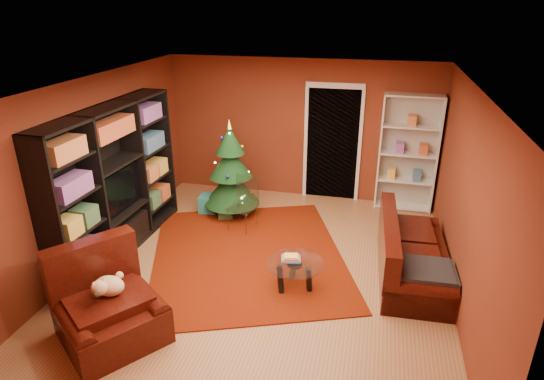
% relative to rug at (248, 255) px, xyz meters
% --- Properties ---
extents(floor, '(5.00, 5.50, 0.05)m').
position_rel_rug_xyz_m(floor, '(0.34, -0.27, -0.03)').
color(floor, '#945F3B').
rests_on(floor, ground).
extents(ceiling, '(5.00, 5.50, 0.05)m').
position_rel_rug_xyz_m(ceiling, '(0.34, -0.27, 2.62)').
color(ceiling, silver).
rests_on(ceiling, wall_back).
extents(wall_back, '(5.00, 0.05, 2.60)m').
position_rel_rug_xyz_m(wall_back, '(0.34, 2.51, 1.29)').
color(wall_back, maroon).
rests_on(wall_back, ground).
extents(wall_left, '(0.05, 5.50, 2.60)m').
position_rel_rug_xyz_m(wall_left, '(-2.18, -0.27, 1.29)').
color(wall_left, maroon).
rests_on(wall_left, ground).
extents(wall_right, '(0.05, 5.50, 2.60)m').
position_rel_rug_xyz_m(wall_right, '(2.87, -0.27, 1.29)').
color(wall_right, maroon).
rests_on(wall_right, ground).
extents(doorway, '(1.06, 0.60, 2.16)m').
position_rel_rug_xyz_m(doorway, '(0.94, 2.46, 1.04)').
color(doorway, black).
rests_on(doorway, floor).
extents(rug, '(3.73, 4.00, 0.02)m').
position_rel_rug_xyz_m(rug, '(0.00, 0.00, 0.00)').
color(rug, '#671906').
rests_on(rug, floor).
extents(media_unit, '(0.53, 2.88, 2.20)m').
position_rel_rug_xyz_m(media_unit, '(-1.93, -0.22, 1.09)').
color(media_unit, black).
rests_on(media_unit, floor).
extents(christmas_tree, '(1.28, 1.28, 1.73)m').
position_rel_rug_xyz_m(christmas_tree, '(-0.68, 1.35, 0.83)').
color(christmas_tree, '#0F3416').
rests_on(christmas_tree, floor).
extents(gift_box_teal, '(0.33, 0.33, 0.31)m').
position_rel_rug_xyz_m(gift_box_teal, '(-1.11, 1.31, 0.15)').
color(gift_box_teal, teal).
rests_on(gift_box_teal, floor).
extents(gift_box_green, '(0.32, 0.32, 0.25)m').
position_rel_rug_xyz_m(gift_box_green, '(-0.75, 1.15, 0.11)').
color(gift_box_green, '#337248').
rests_on(gift_box_green, floor).
extents(gift_box_red, '(0.28, 0.28, 0.23)m').
position_rel_rug_xyz_m(gift_box_red, '(-0.87, 1.64, 0.10)').
color(gift_box_red, maroon).
rests_on(gift_box_red, floor).
extents(white_bookshelf, '(1.00, 0.39, 2.14)m').
position_rel_rug_xyz_m(white_bookshelf, '(2.29, 2.30, 1.03)').
color(white_bookshelf, white).
rests_on(white_bookshelf, floor).
extents(armchair, '(1.57, 1.57, 0.87)m').
position_rel_rug_xyz_m(armchair, '(-0.99, -2.06, 0.43)').
color(armchair, black).
rests_on(armchair, rug).
extents(dog, '(0.48, 0.50, 0.28)m').
position_rel_rug_xyz_m(dog, '(-1.00, -1.99, 0.64)').
color(dog, beige).
rests_on(dog, armchair).
extents(sofa, '(0.95, 1.98, 0.84)m').
position_rel_rug_xyz_m(sofa, '(2.36, 0.02, 0.41)').
color(sofa, black).
rests_on(sofa, rug).
extents(coffee_table, '(0.92, 0.92, 0.49)m').
position_rel_rug_xyz_m(coffee_table, '(0.83, -0.64, 0.19)').
color(coffee_table, gray).
rests_on(coffee_table, rug).
extents(acrylic_chair, '(0.52, 0.54, 0.82)m').
position_rel_rug_xyz_m(acrylic_chair, '(-0.32, 0.79, 0.40)').
color(acrylic_chair, '#66605B').
rests_on(acrylic_chair, rug).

